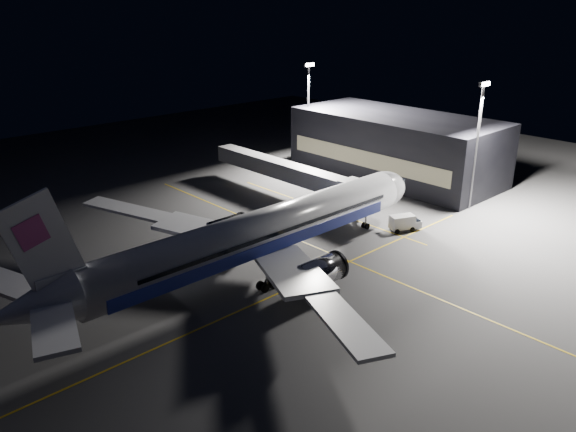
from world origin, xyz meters
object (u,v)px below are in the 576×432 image
(jet_bridge, at_px, (291,172))
(baggage_tug, at_px, (136,265))
(floodlight_mast_north, at_px, (308,105))
(service_truck, at_px, (405,222))
(safety_cone_b, at_px, (218,238))
(safety_cone_c, at_px, (250,242))
(floodlight_mast_south, at_px, (478,135))
(safety_cone_a, at_px, (236,239))
(airliner, at_px, (255,235))

(jet_bridge, distance_m, baggage_tug, 34.81)
(floodlight_mast_north, height_order, service_truck, floodlight_mast_north)
(jet_bridge, relative_size, service_truck, 6.84)
(jet_bridge, xyz_separation_m, safety_cone_b, (-20.40, -6.32, -4.31))
(jet_bridge, height_order, safety_cone_b, jet_bridge)
(baggage_tug, relative_size, safety_cone_c, 4.13)
(floodlight_mast_south, bearing_deg, safety_cone_b, 155.19)
(floodlight_mast_north, xyz_separation_m, service_truck, (-15.81, -36.43, -11.08))
(floodlight_mast_north, distance_m, safety_cone_c, 45.20)
(safety_cone_a, xyz_separation_m, safety_cone_b, (-1.46, 2.28, -0.06))
(airliner, height_order, baggage_tug, airliner)
(safety_cone_b, relative_size, safety_cone_c, 0.83)
(jet_bridge, bearing_deg, safety_cone_b, -162.79)
(airliner, height_order, floodlight_mast_south, floodlight_mast_south)
(airliner, relative_size, safety_cone_b, 112.71)
(airliner, bearing_deg, safety_cone_a, 66.36)
(jet_bridge, xyz_separation_m, service_truck, (2.19, -22.50, -3.29))
(floodlight_mast_south, distance_m, safety_cone_a, 41.82)
(airliner, relative_size, safety_cone_c, 94.03)
(floodlight_mast_north, bearing_deg, airliner, -142.09)
(service_truck, height_order, safety_cone_b, service_truck)
(safety_cone_c, bearing_deg, safety_cone_b, 119.27)
(airliner, height_order, safety_cone_a, airliner)
(service_truck, bearing_deg, baggage_tug, -178.54)
(airliner, distance_m, safety_cone_b, 13.00)
(airliner, height_order, safety_cone_b, airliner)
(safety_cone_b, distance_m, safety_cone_c, 4.95)
(baggage_tug, bearing_deg, safety_cone_c, -35.73)
(airliner, height_order, safety_cone_c, airliner)
(service_truck, bearing_deg, safety_cone_a, 171.31)
(floodlight_mast_south, xyz_separation_m, safety_cone_c, (-35.98, 13.43, -12.04))
(jet_bridge, xyz_separation_m, floodlight_mast_south, (18.00, -24.07, 7.79))
(airliner, distance_m, jet_bridge, 29.31)
(airliner, distance_m, floodlight_mast_north, 52.56)
(floodlight_mast_north, distance_m, safety_cone_b, 45.06)
(baggage_tug, xyz_separation_m, safety_cone_a, (14.94, -1.55, -0.40))
(airliner, xyz_separation_m, safety_cone_c, (5.10, 7.42, -4.84))
(airliner, relative_size, service_truck, 12.22)
(baggage_tug, bearing_deg, safety_cone_b, -19.91)
(service_truck, distance_m, safety_cone_c, 23.41)
(floodlight_mast_south, relative_size, baggage_tug, 7.67)
(baggage_tug, bearing_deg, safety_cone_a, -28.92)
(service_truck, bearing_deg, airliner, -165.31)
(service_truck, height_order, safety_cone_a, service_truck)
(airliner, height_order, jet_bridge, airliner)
(safety_cone_a, height_order, safety_cone_b, safety_cone_a)
(safety_cone_a, relative_size, safety_cone_b, 1.23)
(jet_bridge, bearing_deg, baggage_tug, -168.26)
(jet_bridge, relative_size, safety_cone_a, 51.07)
(jet_bridge, relative_size, safety_cone_c, 52.61)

